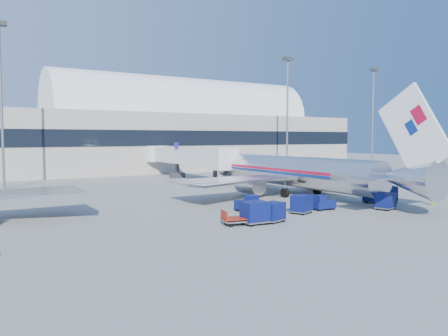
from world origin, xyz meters
TOP-DOWN VIEW (x-y plane):
  - ground at (0.00, 0.00)m, footprint 260.00×260.00m
  - terminal at (-13.60, 55.96)m, footprint 170.00×28.15m
  - airliner_main at (10.00, 4.51)m, footprint 32.00×37.26m
  - jetbridge_near at (7.60, 30.81)m, footprint 4.40×27.50m
  - mast_west at (-20.00, 30.00)m, footprint 2.00×1.20m
  - mast_east at (30.00, 30.00)m, footprint 2.00×1.20m
  - mast_far_east at (55.00, 30.00)m, footprint 2.00×1.20m
  - barrier_near at (18.00, 2.00)m, footprint 3.00×0.55m
  - barrier_mid at (21.30, 2.00)m, footprint 3.00×0.55m
  - barrier_far at (24.60, 2.00)m, footprint 3.00×0.55m
  - tug_lead at (4.80, -5.36)m, footprint 2.33×1.26m
  - tug_right at (12.83, -4.73)m, footprint 2.27×2.46m
  - tug_left at (-2.19, -2.57)m, footprint 1.50×2.67m
  - cart_train_a at (1.64, -5.78)m, footprint 2.37×2.09m
  - cart_train_b at (-3.26, -7.69)m, footprint 2.20×1.87m
  - cart_train_c at (-5.05, -7.63)m, footprint 2.21×1.73m
  - cart_solo_near at (10.10, -8.53)m, footprint 2.15×1.81m
  - cart_solo_far at (14.01, -5.61)m, footprint 2.63×2.49m
  - cart_open_red at (-6.46, -7.09)m, footprint 2.59×2.08m
  - ramp_worker at (16.52, -9.46)m, footprint 0.70×0.66m

SIDE VIEW (x-z plane):
  - ground at x=0.00m, z-range 0.00..0.00m
  - cart_open_red at x=-6.46m, z-range 0.13..0.75m
  - barrier_near at x=18.00m, z-range 0.00..0.90m
  - barrier_mid at x=21.30m, z-range 0.00..0.90m
  - barrier_far at x=24.60m, z-range 0.00..0.90m
  - tug_right at x=12.83m, z-range -0.06..1.40m
  - tug_lead at x=4.80m, z-range -0.07..1.41m
  - tug_left at x=-2.19m, z-range -0.07..1.61m
  - ramp_worker at x=16.52m, z-range 0.00..1.62m
  - cart_solo_near at x=10.10m, z-range 0.06..1.72m
  - cart_train_b at x=-3.26m, z-range 0.06..1.75m
  - cart_train_a at x=1.64m, z-range 0.06..1.79m
  - cart_solo_far at x=14.01m, z-range 0.06..1.91m
  - cart_train_c at x=-5.05m, z-range 0.06..1.95m
  - airliner_main at x=10.00m, z-range -3.11..8.96m
  - jetbridge_near at x=7.60m, z-range 0.80..7.05m
  - terminal at x=-13.60m, z-range -2.98..18.02m
  - mast_west at x=-20.00m, z-range 3.49..26.09m
  - mast_east at x=30.00m, z-range 3.49..26.09m
  - mast_far_east at x=55.00m, z-range 3.49..26.09m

